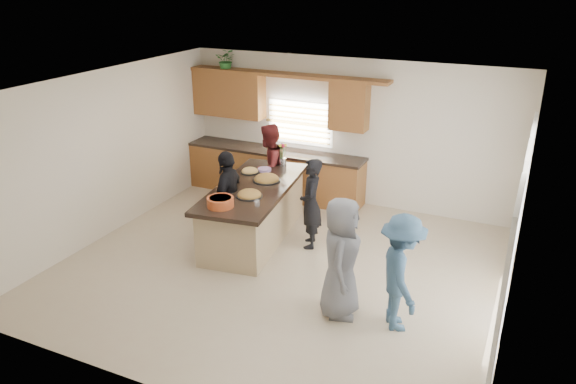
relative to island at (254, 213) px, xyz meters
The scene contains 18 objects.
floor 1.24m from the island, 40.90° to the right, with size 6.50×6.50×0.00m, color #C4B292.
room_shell 1.85m from the island, 40.90° to the right, with size 6.52×6.02×2.81m.
back_cabinetry 2.12m from the island, 106.79° to the left, with size 4.08×0.66×2.46m.
right_wall_glazing 4.28m from the island, 12.24° to the right, with size 0.06×4.00×2.25m.
island is the anchor object (origin of this frame).
platter_front 0.71m from the island, 69.06° to the right, with size 0.42×0.42×0.17m.
platter_mid 0.61m from the island, 71.61° to the left, with size 0.47×0.47×0.19m.
platter_back 0.83m from the island, 123.24° to the left, with size 0.33×0.33×0.13m.
salad_bowl 1.14m from the island, 91.88° to the right, with size 0.41×0.41×0.15m.
clear_cup 1.04m from the island, 58.07° to the right, with size 0.08×0.08×0.10m, color white.
plate_stack 0.92m from the island, 102.70° to the left, with size 0.24×0.24×0.05m, color #BD94D8.
flower_vase 1.33m from the island, 89.53° to the left, with size 0.14×0.14×0.42m.
potted_plant 3.42m from the island, 128.78° to the left, with size 0.39×0.34×0.44m, color #337F34.
woman_left_back 1.04m from the island, ahead, with size 0.55×0.36×1.51m, color black.
woman_left_mid 1.30m from the island, 104.62° to the left, with size 0.81×0.63×1.67m, color maroon.
woman_left_front 0.57m from the island, 128.52° to the right, with size 0.95×0.39×1.62m, color black.
woman_right_back 3.26m from the island, 27.50° to the right, with size 1.00×0.57×1.55m, color #335471.
woman_right_front 2.62m from the island, 36.17° to the right, with size 0.81×0.52×1.65m, color slate.
Camera 1 is at (3.28, -6.87, 4.27)m, focal length 35.00 mm.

